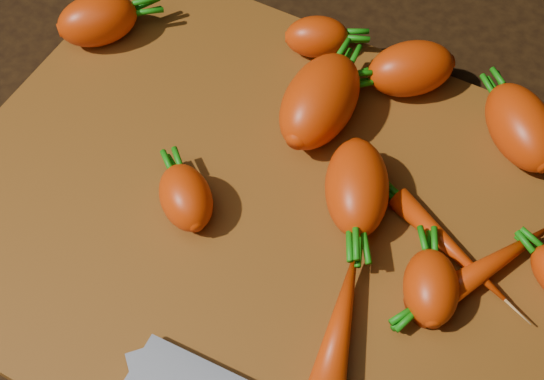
% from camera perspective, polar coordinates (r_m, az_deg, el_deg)
% --- Properties ---
extents(ground, '(2.00, 2.00, 0.01)m').
position_cam_1_polar(ground, '(0.60, -0.45, -2.49)').
color(ground, black).
extents(cutting_board, '(0.50, 0.40, 0.01)m').
position_cam_1_polar(cutting_board, '(0.60, -0.46, -1.96)').
color(cutting_board, brown).
rests_on(cutting_board, ground).
extents(carrot_0, '(0.08, 0.08, 0.05)m').
position_cam_1_polar(carrot_0, '(0.70, -13.00, 12.37)').
color(carrot_0, '#BF360B').
rests_on(carrot_0, cutting_board).
extents(carrot_1, '(0.07, 0.07, 0.04)m').
position_cam_1_polar(carrot_1, '(0.58, -6.50, -0.56)').
color(carrot_1, '#BF360B').
rests_on(carrot_1, cutting_board).
extents(carrot_2, '(0.08, 0.10, 0.05)m').
position_cam_1_polar(carrot_2, '(0.58, 6.41, 0.22)').
color(carrot_2, '#BF360B').
rests_on(carrot_2, cutting_board).
extents(carrot_3, '(0.06, 0.10, 0.06)m').
position_cam_1_polar(carrot_3, '(0.62, 3.64, 6.71)').
color(carrot_3, '#BF360B').
rests_on(carrot_3, cutting_board).
extents(carrot_4, '(0.09, 0.08, 0.05)m').
position_cam_1_polar(carrot_4, '(0.66, 10.42, 8.97)').
color(carrot_4, '#BF360B').
rests_on(carrot_4, cutting_board).
extents(carrot_5, '(0.07, 0.06, 0.04)m').
position_cam_1_polar(carrot_5, '(0.68, 3.40, 11.45)').
color(carrot_5, '#BF360B').
rests_on(carrot_5, cutting_board).
extents(carrot_7, '(0.08, 0.12, 0.03)m').
position_cam_1_polar(carrot_7, '(0.57, 15.63, -5.77)').
color(carrot_7, '#BF360B').
rests_on(carrot_7, cutting_board).
extents(carrot_8, '(0.11, 0.06, 0.02)m').
position_cam_1_polar(carrot_8, '(0.58, 13.17, -4.17)').
color(carrot_8, '#BF360B').
rests_on(carrot_8, cutting_board).
extents(carrot_9, '(0.05, 0.11, 0.03)m').
position_cam_1_polar(carrot_9, '(0.54, 5.16, -10.00)').
color(carrot_9, '#BF360B').
rests_on(carrot_9, cutting_board).
extents(carrot_10, '(0.09, 0.09, 0.05)m').
position_cam_1_polar(carrot_10, '(0.64, 18.26, 4.54)').
color(carrot_10, '#BF360B').
rests_on(carrot_10, cutting_board).
extents(carrot_11, '(0.06, 0.07, 0.04)m').
position_cam_1_polar(carrot_11, '(0.55, 11.87, -7.19)').
color(carrot_11, '#BF360B').
rests_on(carrot_11, cutting_board).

